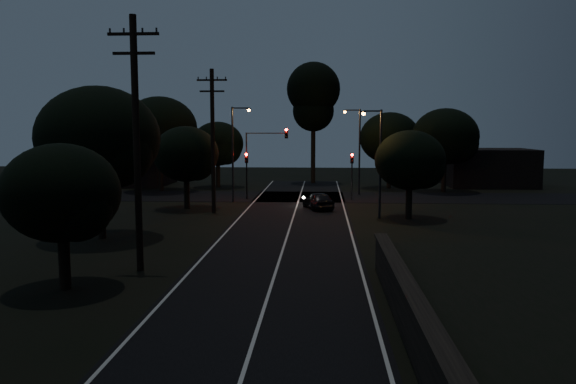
{
  "coord_description": "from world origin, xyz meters",
  "views": [
    {
      "loc": [
        1.97,
        -8.78,
        6.26
      ],
      "look_at": [
        0.0,
        24.0,
        2.5
      ],
      "focal_mm": 35.0,
      "sensor_mm": 36.0,
      "label": 1
    }
  ],
  "objects": [
    {
      "name": "road_surface",
      "position": [
        0.0,
        31.12,
        0.01
      ],
      "size": [
        60.0,
        70.0,
        0.03
      ],
      "color": "black",
      "rests_on": "ground"
    },
    {
      "name": "utility_pole_mid",
      "position": [
        -6.0,
        15.0,
        5.74
      ],
      "size": [
        2.2,
        0.3,
        11.0
      ],
      "color": "black",
      "rests_on": "ground"
    },
    {
      "name": "utility_pole_far",
      "position": [
        -6.0,
        32.0,
        5.48
      ],
      "size": [
        2.2,
        0.3,
        10.5
      ],
      "color": "black",
      "rests_on": "ground"
    },
    {
      "name": "tree_left_b",
      "position": [
        -7.84,
        11.91,
        3.69
      ],
      "size": [
        4.48,
        4.48,
        5.69
      ],
      "color": "black",
      "rests_on": "ground"
    },
    {
      "name": "tree_left_c",
      "position": [
        -10.26,
        21.86,
        5.56
      ],
      "size": [
        6.81,
        6.81,
        8.6
      ],
      "color": "black",
      "rests_on": "ground"
    },
    {
      "name": "tree_left_d",
      "position": [
        -8.32,
        33.9,
        4.15
      ],
      "size": [
        5.05,
        5.05,
        6.41
      ],
      "color": "black",
      "rests_on": "ground"
    },
    {
      "name": "tree_far_nw",
      "position": [
        -8.81,
        49.89,
        4.48
      ],
      "size": [
        5.46,
        5.46,
        6.92
      ],
      "color": "black",
      "rests_on": "ground"
    },
    {
      "name": "tree_far_w",
      "position": [
        -13.74,
        45.85,
        6.07
      ],
      "size": [
        7.33,
        7.33,
        9.35
      ],
      "color": "black",
      "rests_on": "ground"
    },
    {
      "name": "tree_far_ne",
      "position": [
        9.22,
        49.87,
        5.1
      ],
      "size": [
        6.23,
        6.23,
        7.88
      ],
      "color": "black",
      "rests_on": "ground"
    },
    {
      "name": "tree_far_e",
      "position": [
        14.23,
        46.87,
        5.3
      ],
      "size": [
        6.44,
        6.44,
        8.17
      ],
      "color": "black",
      "rests_on": "ground"
    },
    {
      "name": "tree_right_a",
      "position": [
        8.17,
        29.9,
        3.96
      ],
      "size": [
        4.81,
        4.81,
        6.12
      ],
      "color": "black",
      "rests_on": "ground"
    },
    {
      "name": "tall_pine",
      "position": [
        1.0,
        55.0,
        9.8
      ],
      "size": [
        5.98,
        5.98,
        13.6
      ],
      "color": "black",
      "rests_on": "ground"
    },
    {
      "name": "building_left",
      "position": [
        -20.0,
        52.0,
        2.2
      ],
      "size": [
        10.0,
        8.0,
        4.4
      ],
      "primitive_type": "cube",
      "color": "black",
      "rests_on": "ground"
    },
    {
      "name": "building_right",
      "position": [
        20.0,
        53.0,
        2.0
      ],
      "size": [
        9.0,
        7.0,
        4.0
      ],
      "primitive_type": "cube",
      "color": "black",
      "rests_on": "ground"
    },
    {
      "name": "signal_left",
      "position": [
        -4.6,
        39.99,
        2.84
      ],
      "size": [
        0.28,
        0.35,
        4.1
      ],
      "color": "black",
      "rests_on": "ground"
    },
    {
      "name": "signal_right",
      "position": [
        4.6,
        39.99,
        2.84
      ],
      "size": [
        0.28,
        0.35,
        4.1
      ],
      "color": "black",
      "rests_on": "ground"
    },
    {
      "name": "signal_mast",
      "position": [
        -2.91,
        39.99,
        4.34
      ],
      "size": [
        3.7,
        0.35,
        6.25
      ],
      "color": "black",
      "rests_on": "ground"
    },
    {
      "name": "streetlight_a",
      "position": [
        -5.31,
        38.0,
        4.64
      ],
      "size": [
        1.66,
        0.26,
        8.0
      ],
      "color": "black",
      "rests_on": "ground"
    },
    {
      "name": "streetlight_b",
      "position": [
        5.31,
        44.0,
        4.64
      ],
      "size": [
        1.66,
        0.26,
        8.0
      ],
      "color": "black",
      "rests_on": "ground"
    },
    {
      "name": "streetlight_c",
      "position": [
        5.83,
        30.0,
        4.35
      ],
      "size": [
        1.46,
        0.26,
        7.5
      ],
      "color": "black",
      "rests_on": "ground"
    },
    {
      "name": "car",
      "position": [
        1.71,
        34.27,
        0.68
      ],
      "size": [
        2.77,
        4.28,
        1.36
      ],
      "primitive_type": "imported",
      "rotation": [
        0.0,
        0.0,
        3.46
      ],
      "color": "black",
      "rests_on": "ground"
    }
  ]
}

